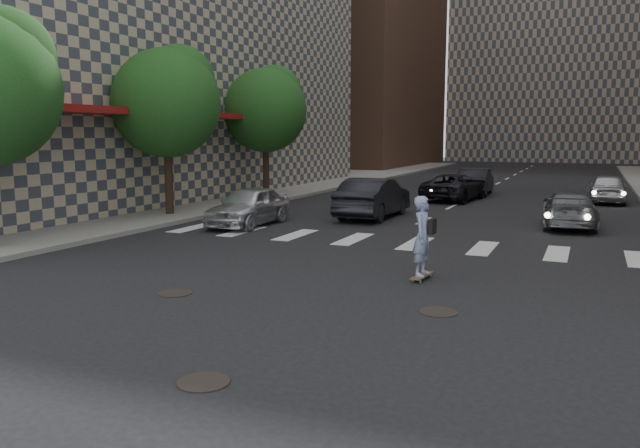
# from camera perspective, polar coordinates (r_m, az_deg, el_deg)

# --- Properties ---
(ground) EXTENTS (160.00, 160.00, 0.00)m
(ground) POSITION_cam_1_polar(r_m,az_deg,el_deg) (11.22, -8.49, -8.74)
(ground) COLOR black
(ground) RESTS_ON ground
(sidewalk_left) EXTENTS (13.00, 80.00, 0.15)m
(sidewalk_left) POSITION_cam_1_polar(r_m,az_deg,el_deg) (35.57, -11.26, 2.90)
(sidewalk_left) COLOR gray
(sidewalk_left) RESTS_ON ground
(tree_b) EXTENTS (4.20, 4.20, 6.60)m
(tree_b) POSITION_cam_1_polar(r_m,az_deg,el_deg) (25.33, -13.62, 11.12)
(tree_b) COLOR #382619
(tree_b) RESTS_ON sidewalk_left
(tree_c) EXTENTS (4.20, 4.20, 6.60)m
(tree_c) POSITION_cam_1_polar(r_m,az_deg,el_deg) (32.08, -4.84, 10.65)
(tree_c) COLOR #382619
(tree_c) RESTS_ON sidewalk_left
(manhole_a) EXTENTS (0.70, 0.70, 0.02)m
(manhole_a) POSITION_cam_1_polar(r_m,az_deg,el_deg) (8.63, -10.58, -14.03)
(manhole_a) COLOR black
(manhole_a) RESTS_ON ground
(manhole_b) EXTENTS (0.70, 0.70, 0.02)m
(manhole_b) POSITION_cam_1_polar(r_m,az_deg,el_deg) (13.27, -13.11, -6.17)
(manhole_b) COLOR black
(manhole_b) RESTS_ON ground
(manhole_c) EXTENTS (0.70, 0.70, 0.02)m
(manhole_c) POSITION_cam_1_polar(r_m,az_deg,el_deg) (11.80, 10.78, -7.91)
(manhole_c) COLOR black
(manhole_c) RESTS_ON ground
(skateboarder) EXTENTS (0.51, 0.97, 1.90)m
(skateboarder) POSITION_cam_1_polar(r_m,az_deg,el_deg) (14.16, 9.42, -1.10)
(skateboarder) COLOR brown
(skateboarder) RESTS_ON ground
(silver_sedan) EXTENTS (1.77, 4.19, 1.42)m
(silver_sedan) POSITION_cam_1_polar(r_m,az_deg,el_deg) (22.55, -6.53, 1.65)
(silver_sedan) COLOR silver
(silver_sedan) RESTS_ON ground
(traffic_car_a) EXTENTS (1.68, 4.77, 1.57)m
(traffic_car_a) POSITION_cam_1_polar(r_m,az_deg,el_deg) (24.61, 4.90, 2.40)
(traffic_car_a) COLOR black
(traffic_car_a) RESTS_ON ground
(traffic_car_b) EXTENTS (2.07, 4.52, 1.28)m
(traffic_car_b) POSITION_cam_1_polar(r_m,az_deg,el_deg) (23.75, 21.86, 1.28)
(traffic_car_b) COLOR #585A60
(traffic_car_b) RESTS_ON ground
(traffic_car_c) EXTENTS (2.75, 4.99, 1.32)m
(traffic_car_c) POSITION_cam_1_polar(r_m,az_deg,el_deg) (31.73, 12.17, 3.32)
(traffic_car_c) COLOR black
(traffic_car_c) RESTS_ON ground
(traffic_car_d) EXTENTS (1.74, 4.17, 1.41)m
(traffic_car_d) POSITION_cam_1_polar(r_m,az_deg,el_deg) (32.99, 24.83, 3.00)
(traffic_car_d) COLOR #A6A8AD
(traffic_car_d) RESTS_ON ground
(traffic_car_e) EXTENTS (1.73, 4.46, 1.45)m
(traffic_car_e) POSITION_cam_1_polar(r_m,az_deg,el_deg) (35.02, 14.02, 3.80)
(traffic_car_e) COLOR black
(traffic_car_e) RESTS_ON ground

